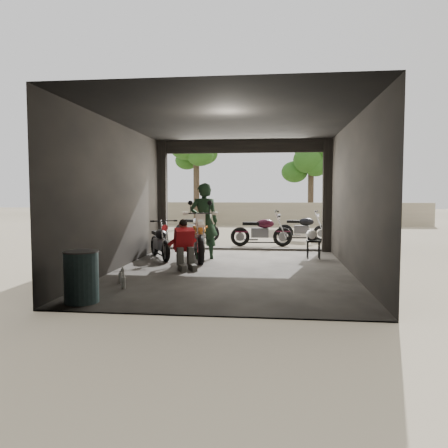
% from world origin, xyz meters
% --- Properties ---
extents(ground, '(80.00, 80.00, 0.00)m').
position_xyz_m(ground, '(0.00, 0.00, 0.00)').
color(ground, '#7A6D56').
rests_on(ground, ground).
extents(garage, '(7.00, 7.13, 3.20)m').
position_xyz_m(garage, '(0.00, 0.55, 1.28)').
color(garage, '#2D2B28').
rests_on(garage, ground).
extents(boundary_wall, '(18.00, 0.30, 1.20)m').
position_xyz_m(boundary_wall, '(0.00, 14.00, 0.60)').
color(boundary_wall, gray).
rests_on(boundary_wall, ground).
extents(tree_left, '(2.20, 2.20, 5.60)m').
position_xyz_m(tree_left, '(-3.00, 12.50, 3.99)').
color(tree_left, '#382B1E').
rests_on(tree_left, ground).
extents(tree_right, '(2.20, 2.20, 5.00)m').
position_xyz_m(tree_right, '(2.80, 14.00, 3.56)').
color(tree_right, '#382B1E').
rests_on(tree_right, ground).
extents(main_bike, '(1.18, 2.00, 1.25)m').
position_xyz_m(main_bike, '(-0.97, 1.44, 0.62)').
color(main_bike, white).
rests_on(main_bike, ground).
extents(left_bike, '(1.27, 1.62, 1.02)m').
position_xyz_m(left_bike, '(-2.00, 1.58, 0.51)').
color(left_bike, black).
rests_on(left_bike, ground).
extents(outside_bike_a, '(1.76, 1.27, 1.10)m').
position_xyz_m(outside_bike_a, '(-1.84, 6.01, 0.55)').
color(outside_bike_a, black).
rests_on(outside_bike_a, ground).
extents(outside_bike_b, '(1.73, 0.80, 1.14)m').
position_xyz_m(outside_bike_b, '(0.50, 4.53, 0.57)').
color(outside_bike_b, '#481124').
rests_on(outside_bike_b, ground).
extents(outside_bike_c, '(1.69, 0.94, 1.08)m').
position_xyz_m(outside_bike_c, '(1.91, 6.28, 0.54)').
color(outside_bike_c, black).
rests_on(outside_bike_c, ground).
extents(rider, '(0.77, 0.57, 1.93)m').
position_xyz_m(rider, '(-0.86, 1.61, 0.97)').
color(rider, black).
rests_on(rider, ground).
extents(mechanic, '(0.81, 0.90, 1.07)m').
position_xyz_m(mechanic, '(-1.02, 0.02, 0.53)').
color(mechanic, red).
rests_on(mechanic, ground).
extents(stool, '(0.35, 0.35, 0.48)m').
position_xyz_m(stool, '(1.90, 1.97, 0.41)').
color(stool, black).
rests_on(stool, ground).
extents(helmet, '(0.36, 0.37, 0.28)m').
position_xyz_m(helmet, '(1.84, 1.94, 0.62)').
color(helmet, white).
rests_on(helmet, stool).
extents(oil_drum, '(0.52, 0.52, 0.80)m').
position_xyz_m(oil_drum, '(-2.00, -3.00, 0.40)').
color(oil_drum, '#477077').
rests_on(oil_drum, ground).
extents(sign_post, '(0.80, 0.08, 2.40)m').
position_xyz_m(sign_post, '(3.53, 5.06, 1.62)').
color(sign_post, black).
rests_on(sign_post, ground).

